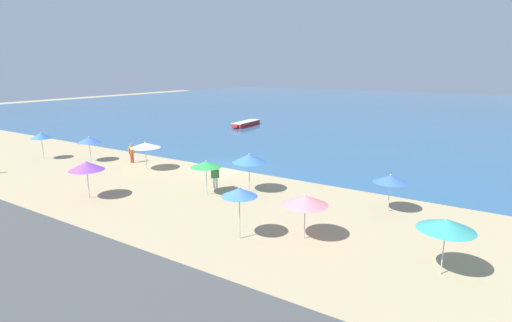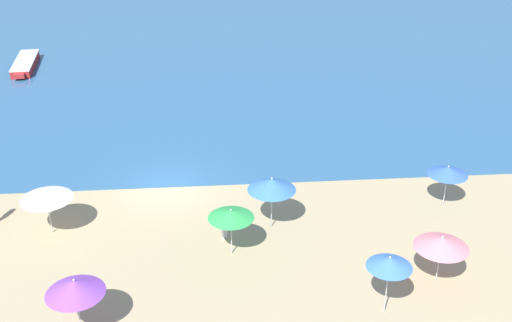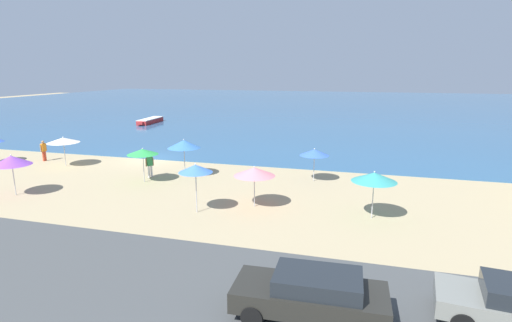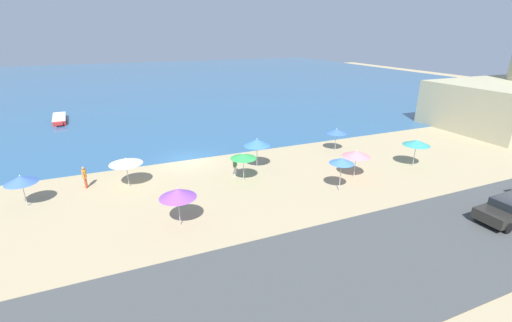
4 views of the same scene
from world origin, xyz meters
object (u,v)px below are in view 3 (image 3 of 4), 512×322
beach_umbrella_3 (11,160)px  beach_umbrella_7 (196,169)px  beach_umbrella_1 (254,172)px  beach_umbrella_5 (374,177)px  skiff_nearshore (150,121)px  beach_umbrella_4 (184,144)px  parked_car_0 (312,294)px  bather_1 (44,150)px  beach_umbrella_0 (314,152)px  beach_umbrella_2 (143,152)px  bather_2 (150,164)px  beach_umbrella_9 (63,140)px

beach_umbrella_3 → beach_umbrella_7: bearing=1.0°
beach_umbrella_1 → beach_umbrella_5: beach_umbrella_5 is taller
beach_umbrella_5 → skiff_nearshore: size_ratio=0.40×
beach_umbrella_1 → beach_umbrella_4: bearing=143.5°
parked_car_0 → skiff_nearshore: (-27.59, 38.09, -0.44)m
bather_1 → beach_umbrella_0: bearing=-0.2°
beach_umbrella_0 → bather_1: bearing=179.8°
beach_umbrella_1 → skiff_nearshore: (-23.25, 29.01, -1.56)m
beach_umbrella_5 → skiff_nearshore: beach_umbrella_5 is taller
bather_1 → beach_umbrella_3: bearing=-56.0°
beach_umbrella_1 → beach_umbrella_2: bearing=162.1°
beach_umbrella_4 → beach_umbrella_1: bearing=-36.5°
beach_umbrella_2 → bather_1: (-11.08, 3.32, -1.09)m
beach_umbrella_0 → beach_umbrella_3: (-16.41, -7.80, 0.16)m
beach_umbrella_0 → parked_car_0: bearing=-82.5°
bather_1 → bather_2: size_ratio=0.99×
beach_umbrella_1 → parked_car_0: 10.13m
beach_umbrella_2 → beach_umbrella_7: size_ratio=0.87×
beach_umbrella_0 → beach_umbrella_5: 7.05m
beach_umbrella_1 → beach_umbrella_3: (-14.04, -1.87, 0.15)m
bather_2 → parked_car_0: bather_2 is taller
beach_umbrella_2 → skiff_nearshore: beach_umbrella_2 is taller
skiff_nearshore → beach_umbrella_5: bearing=-44.8°
beach_umbrella_0 → skiff_nearshore: 34.52m
beach_umbrella_2 → parked_car_0: bearing=-43.0°
beach_umbrella_1 → beach_umbrella_5: (6.07, -0.08, 0.17)m
bather_2 → parked_car_0: size_ratio=0.37×
parked_car_0 → beach_umbrella_3: bearing=158.6°
beach_umbrella_2 → bather_2: size_ratio=1.35×
beach_umbrella_7 → parked_car_0: beach_umbrella_7 is taller
beach_umbrella_1 → beach_umbrella_9: bearing=163.1°
beach_umbrella_9 → beach_umbrella_5: bearing=-12.7°
beach_umbrella_3 → bather_2: 8.04m
bather_1 → beach_umbrella_2: bearing=-16.7°
bather_1 → parked_car_0: size_ratio=0.37×
beach_umbrella_2 → beach_umbrella_1: bearing=-17.9°
parked_car_0 → beach_umbrella_7: bearing=133.1°
bather_2 → skiff_nearshore: (-14.71, 25.13, -0.57)m
beach_umbrella_4 → bather_1: 13.17m
beach_umbrella_7 → bather_1: size_ratio=1.56×
beach_umbrella_4 → bather_2: size_ratio=1.56×
beach_umbrella_0 → beach_umbrella_2: beach_umbrella_2 is taller
beach_umbrella_3 → beach_umbrella_4: beach_umbrella_4 is taller
beach_umbrella_0 → beach_umbrella_2: size_ratio=0.97×
beach_umbrella_9 → bather_2: size_ratio=1.41×
beach_umbrella_4 → skiff_nearshore: (-16.92, 24.33, -1.89)m
beach_umbrella_5 → beach_umbrella_1: bearing=179.3°
beach_umbrella_2 → beach_umbrella_9: 8.51m
beach_umbrella_7 → bather_1: (-16.75, 7.67, -1.39)m
beach_umbrella_0 → beach_umbrella_7: bearing=-123.2°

